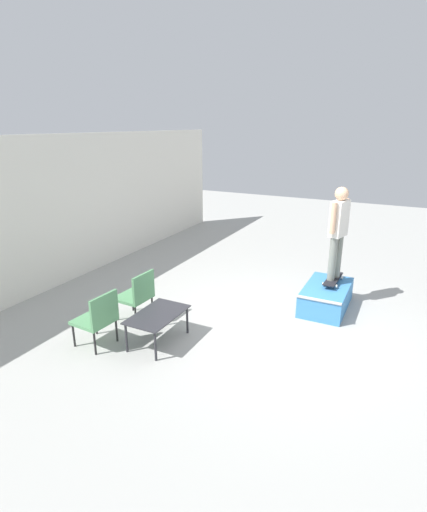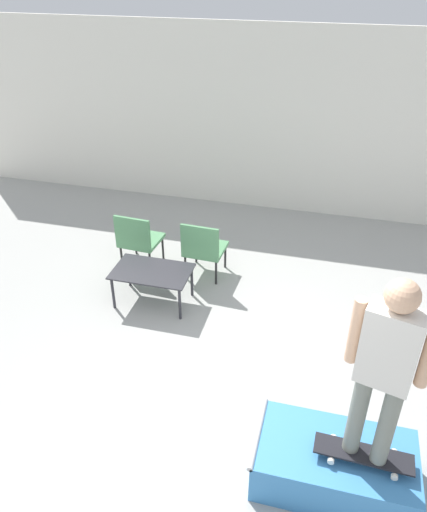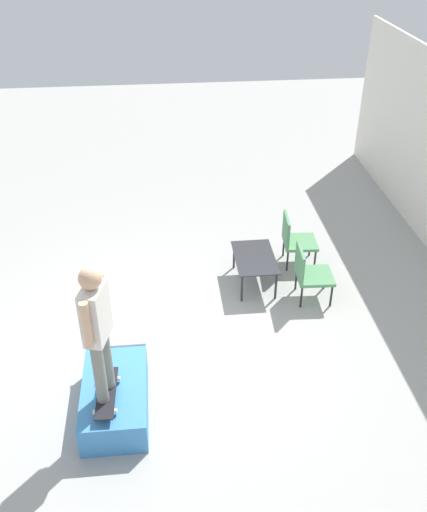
# 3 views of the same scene
# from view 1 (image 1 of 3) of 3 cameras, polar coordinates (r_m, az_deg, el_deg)

# --- Properties ---
(ground_plane) EXTENTS (24.00, 24.00, 0.00)m
(ground_plane) POSITION_cam_1_polar(r_m,az_deg,el_deg) (6.72, 9.37, -10.16)
(ground_plane) COLOR #A8A8A3
(house_wall_back) EXTENTS (12.00, 0.06, 3.00)m
(house_wall_back) POSITION_cam_1_polar(r_m,az_deg,el_deg) (8.66, -21.02, 5.98)
(house_wall_back) COLOR white
(house_wall_back) RESTS_ON ground_plane
(skate_ramp_box) EXTENTS (1.34, 0.74, 0.44)m
(skate_ramp_box) POSITION_cam_1_polar(r_m,az_deg,el_deg) (7.52, 15.78, -5.64)
(skate_ramp_box) COLOR #3D84C6
(skate_ramp_box) RESTS_ON ground_plane
(skateboard_on_ramp) EXTENTS (0.78, 0.28, 0.07)m
(skateboard_on_ramp) POSITION_cam_1_polar(r_m,az_deg,el_deg) (7.59, 16.71, -3.15)
(skateboard_on_ramp) COLOR black
(skateboard_on_ramp) RESTS_ON skate_ramp_box
(person_skater) EXTENTS (0.55, 0.29, 1.66)m
(person_skater) POSITION_cam_1_polar(r_m,az_deg,el_deg) (7.30, 17.42, 4.06)
(person_skater) COLOR gray
(person_skater) RESTS_ON skateboard_on_ramp
(coffee_table) EXTENTS (0.98, 0.61, 0.48)m
(coffee_table) POSITION_cam_1_polar(r_m,az_deg,el_deg) (6.12, -8.00, -8.62)
(coffee_table) COLOR #2D2D33
(coffee_table) RESTS_ON ground_plane
(patio_chair_left) EXTENTS (0.55, 0.55, 0.86)m
(patio_chair_left) POSITION_cam_1_polar(r_m,az_deg,el_deg) (6.18, -16.17, -8.37)
(patio_chair_left) COLOR black
(patio_chair_left) RESTS_ON ground_plane
(patio_chair_right) EXTENTS (0.55, 0.55, 0.86)m
(patio_chair_right) POSITION_cam_1_polar(r_m,az_deg,el_deg) (6.83, -10.85, -5.32)
(patio_chair_right) COLOR black
(patio_chair_right) RESTS_ON ground_plane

